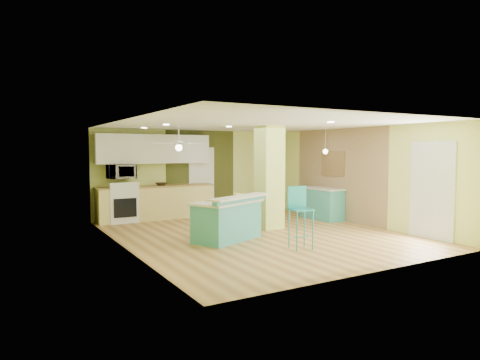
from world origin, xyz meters
The scene contains 23 objects.
floor centered at (0.00, 0.00, -0.01)m, with size 6.00×7.00×0.01m, color olive.
ceiling centered at (0.00, 0.00, 2.50)m, with size 6.00×7.00×0.01m, color white.
wall_back centered at (0.00, 3.50, 1.25)m, with size 6.00×0.01×2.50m, color #DCE77B.
wall_front centered at (0.00, -3.50, 1.25)m, with size 6.00×0.01×2.50m, color #DCE77B.
wall_left centered at (-3.00, 0.00, 1.25)m, with size 0.01×7.00×2.50m, color #DCE77B.
wall_right centered at (3.00, 0.00, 1.25)m, with size 0.01×7.00×2.50m, color #DCE77B.
wood_panel centered at (2.99, 0.60, 1.25)m, with size 0.02×3.40×2.50m, color #82674A.
olive_accent centered at (0.20, 3.49, 1.25)m, with size 2.20×0.02×2.50m, color #41451B.
interior_door centered at (0.20, 3.46, 1.00)m, with size 0.82×0.05×2.00m, color white.
french_door centered at (2.97, -2.30, 1.05)m, with size 0.04×1.08×2.10m, color silver.
column centered at (0.65, 0.50, 1.25)m, with size 0.55×0.55×2.50m, color #C6D864.
kitchen_run centered at (-1.30, 3.20, 0.47)m, with size 3.25×0.63×0.94m.
stove centered at (-2.25, 3.19, 0.46)m, with size 0.76×0.66×1.08m.
upper_cabinets centered at (-1.30, 3.32, 1.95)m, with size 3.20×0.34×0.80m, color white.
microwave centered at (-2.25, 3.20, 1.35)m, with size 0.70×0.48×0.39m, color silver.
ceiling_fan centered at (-1.10, 2.00, 2.08)m, with size 1.41×1.41×0.61m.
pendant_lamp centered at (2.65, 0.75, 1.88)m, with size 0.14×0.14×0.69m.
wall_decor centered at (2.96, 0.80, 1.55)m, with size 0.03×0.90×0.70m, color brown.
peninsula centered at (-0.90, -0.23, 0.45)m, with size 1.94×1.57×0.97m.
bar_stool centered at (-0.04, -1.57, 0.81)m, with size 0.47×0.47×1.21m.
side_counter centered at (2.70, 0.94, 0.44)m, with size 0.58×1.35×0.87m.
fruit_bowl centered at (-1.16, 3.18, 0.98)m, with size 0.31×0.31×0.08m, color #342515.
canister centered at (-0.70, -0.30, 0.92)m, with size 0.16×0.16×0.15m, color gold.
Camera 1 is at (-5.18, -8.16, 1.92)m, focal length 32.00 mm.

